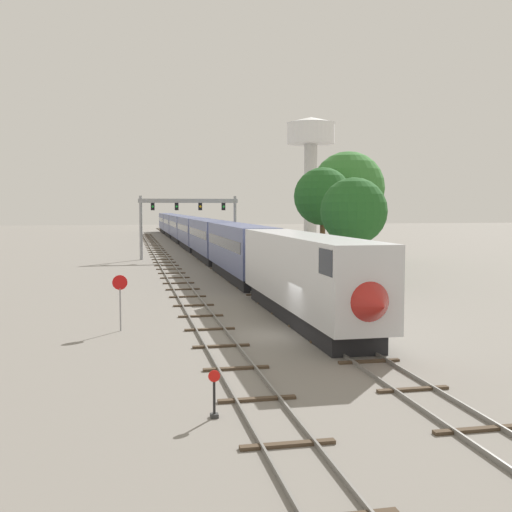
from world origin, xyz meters
The scene contains 11 objects.
ground_plane centered at (0.00, 0.00, 0.00)m, with size 400.00×400.00×0.00m, color gray.
track_main centered at (2.00, 60.00, 0.07)m, with size 2.60×200.00×0.16m.
track_near centered at (-3.50, 40.00, 0.07)m, with size 2.60×160.00×0.16m.
passenger_train centered at (2.00, 65.02, 2.61)m, with size 3.04×142.60×4.80m.
signal_gantry centered at (-0.25, 46.71, 5.66)m, with size 12.10×0.49×7.70m.
water_tower centered at (28.48, 91.15, 19.02)m, with size 9.67×9.67×24.19m.
switch_stand centered at (-5.10, -11.36, 0.52)m, with size 0.36×0.24×1.46m.
stop_sign centered at (-8.00, 2.73, 1.87)m, with size 0.76×0.08×2.88m.
trackside_tree_left centered at (12.42, 32.87, 7.41)m, with size 6.04×6.04×10.47m.
trackside_tree_mid centered at (17.01, 37.91, 8.47)m, with size 8.29×8.29×12.64m.
trackside_tree_right centered at (10.88, 19.65, 5.97)m, with size 5.59×5.59×8.80m.
Camera 1 is at (-7.57, -29.57, 6.32)m, focal length 43.78 mm.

